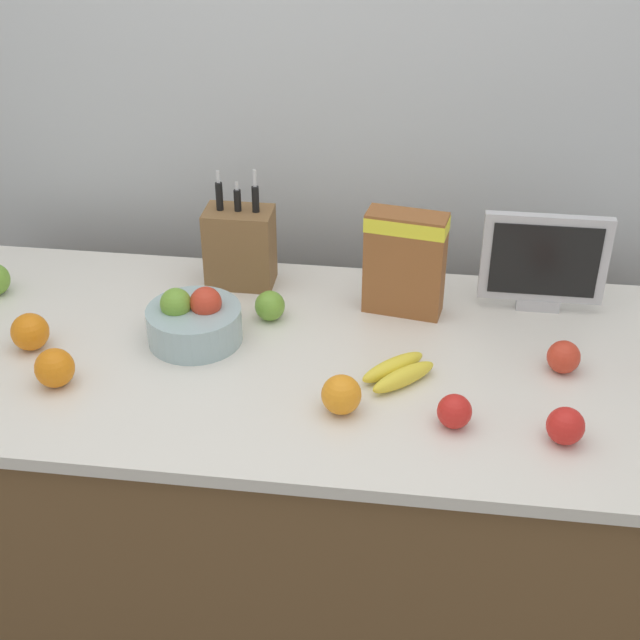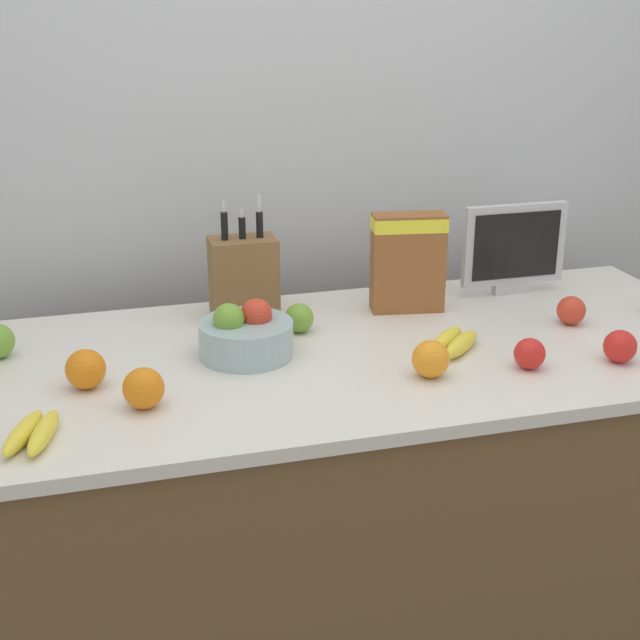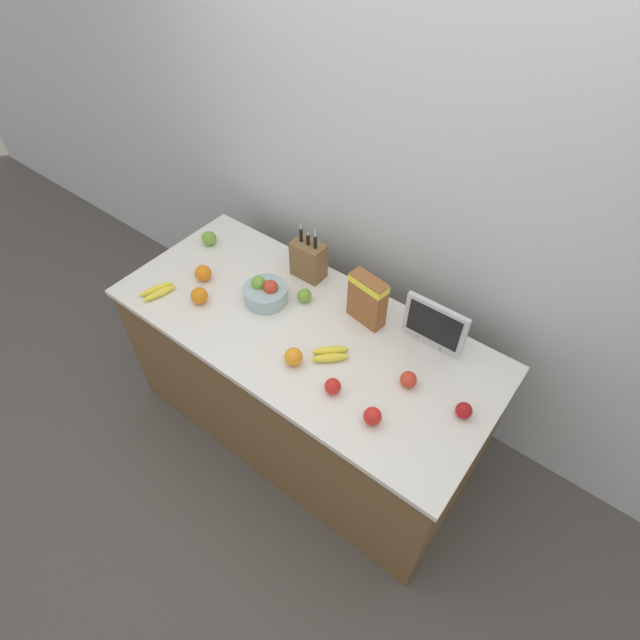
{
  "view_description": "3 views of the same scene",
  "coord_description": "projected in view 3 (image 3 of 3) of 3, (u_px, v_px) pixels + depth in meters",
  "views": [
    {
      "loc": [
        0.26,
        -1.66,
        2.02
      ],
      "look_at": [
        0.04,
        0.02,
        0.97
      ],
      "focal_mm": 50.0,
      "sensor_mm": 36.0,
      "label": 1
    },
    {
      "loc": [
        -0.61,
        -1.86,
        1.69
      ],
      "look_at": [
        -0.07,
        0.05,
        0.95
      ],
      "focal_mm": 50.0,
      "sensor_mm": 36.0,
      "label": 2
    },
    {
      "loc": [
        1.06,
        -1.23,
        2.66
      ],
      "look_at": [
        0.09,
        0.03,
        0.96
      ],
      "focal_mm": 28.0,
      "sensor_mm": 36.0,
      "label": 3
    }
  ],
  "objects": [
    {
      "name": "counter",
      "position": [
        304.0,
        381.0,
        2.73
      ],
      "size": [
        1.93,
        0.86,
        0.88
      ],
      "color": "brown",
      "rests_on": "ground_plane"
    },
    {
      "name": "orange_by_cereal",
      "position": [
        293.0,
        357.0,
        2.22
      ],
      "size": [
        0.08,
        0.08,
        0.08
      ],
      "primitive_type": "sphere",
      "color": "orange",
      "rests_on": "counter"
    },
    {
      "name": "orange_back_center",
      "position": [
        199.0,
        296.0,
        2.49
      ],
      "size": [
        0.09,
        0.09,
        0.09
      ],
      "primitive_type": "sphere",
      "color": "orange",
      "rests_on": "counter"
    },
    {
      "name": "ground_plane",
      "position": [
        306.0,
        424.0,
        3.05
      ],
      "size": [
        14.0,
        14.0,
        0.0
      ],
      "primitive_type": "plane",
      "color": "#514C47"
    },
    {
      "name": "banana_bunch_left",
      "position": [
        158.0,
        291.0,
        2.55
      ],
      "size": [
        0.12,
        0.19,
        0.04
      ],
      "rotation": [
        0.0,
        0.0,
        1.33
      ],
      "color": "yellow",
      "rests_on": "counter"
    },
    {
      "name": "orange_mid_left",
      "position": [
        203.0,
        273.0,
        2.6
      ],
      "size": [
        0.09,
        0.09,
        0.09
      ],
      "primitive_type": "sphere",
      "color": "orange",
      "rests_on": "counter"
    },
    {
      "name": "apple_rightmost",
      "position": [
        372.0,
        416.0,
        2.02
      ],
      "size": [
        0.08,
        0.08,
        0.08
      ],
      "primitive_type": "sphere",
      "color": "red",
      "rests_on": "counter"
    },
    {
      "name": "apple_near_bananas",
      "position": [
        333.0,
        386.0,
        2.12
      ],
      "size": [
        0.07,
        0.07,
        0.07
      ],
      "primitive_type": "sphere",
      "color": "red",
      "rests_on": "counter"
    },
    {
      "name": "apple_middle",
      "position": [
        304.0,
        295.0,
        2.5
      ],
      "size": [
        0.07,
        0.07,
        0.07
      ],
      "primitive_type": "sphere",
      "color": "#6B9E33",
      "rests_on": "counter"
    },
    {
      "name": "apple_by_knife_block",
      "position": [
        408.0,
        379.0,
        2.14
      ],
      "size": [
        0.07,
        0.07,
        0.07
      ],
      "primitive_type": "sphere",
      "color": "red",
      "rests_on": "counter"
    },
    {
      "name": "banana_bunch_right",
      "position": [
        330.0,
        354.0,
        2.26
      ],
      "size": [
        0.18,
        0.18,
        0.04
      ],
      "rotation": [
        0.0,
        0.0,
        3.77
      ],
      "color": "yellow",
      "rests_on": "counter"
    },
    {
      "name": "cereal_box",
      "position": [
        367.0,
        298.0,
        2.33
      ],
      "size": [
        0.2,
        0.11,
        0.26
      ],
      "rotation": [
        0.0,
        0.0,
        -0.16
      ],
      "color": "brown",
      "rests_on": "counter"
    },
    {
      "name": "small_monitor",
      "position": [
        435.0,
        325.0,
        2.23
      ],
      "size": [
        0.3,
        0.03,
        0.25
      ],
      "color": "#B7B7BC",
      "rests_on": "counter"
    },
    {
      "name": "fruit_bowl",
      "position": [
        266.0,
        293.0,
        2.49
      ],
      "size": [
        0.22,
        0.22,
        0.13
      ],
      "color": "#99B2B7",
      "rests_on": "counter"
    },
    {
      "name": "apple_front",
      "position": [
        464.0,
        410.0,
        2.04
      ],
      "size": [
        0.07,
        0.07,
        0.07
      ],
      "primitive_type": "sphere",
      "color": "#A31419",
      "rests_on": "counter"
    },
    {
      "name": "apple_leftmost",
      "position": [
        209.0,
        238.0,
        2.81
      ],
      "size": [
        0.08,
        0.08,
        0.08
      ],
      "primitive_type": "sphere",
      "color": "#6B9E33",
      "rests_on": "counter"
    },
    {
      "name": "knife_block",
      "position": [
        309.0,
        260.0,
        2.58
      ],
      "size": [
        0.17,
        0.11,
        0.32
      ],
      "color": "brown",
      "rests_on": "counter"
    },
    {
      "name": "wall_back",
      "position": [
        382.0,
        193.0,
        2.45
      ],
      "size": [
        9.0,
        0.06,
        2.6
      ],
      "color": "silver",
      "rests_on": "ground_plane"
    }
  ]
}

